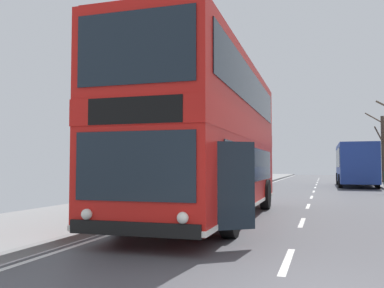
% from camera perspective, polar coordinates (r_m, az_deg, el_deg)
% --- Properties ---
extents(double_decker_bus_main, '(3.34, 10.45, 4.54)m').
position_cam_1_polar(double_decker_bus_main, '(12.16, 2.29, 1.00)').
color(double_decker_bus_main, red).
rests_on(double_decker_bus_main, ground).
extents(background_bus_far_lane, '(2.67, 9.19, 3.12)m').
position_cam_1_polar(background_bus_far_lane, '(33.83, 21.32, -2.49)').
color(background_bus_far_lane, navy).
rests_on(background_bus_far_lane, ground).
extents(bare_tree_far_00, '(3.11, 3.71, 6.22)m').
position_cam_1_polar(bare_tree_far_00, '(39.39, 24.50, -0.16)').
color(bare_tree_far_00, '#423328').
rests_on(bare_tree_far_00, ground).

